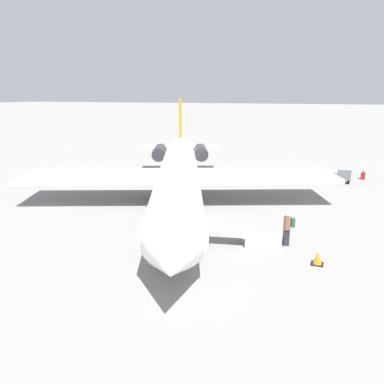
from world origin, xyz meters
The scene contains 7 objects.
ground_plane centered at (0.00, 0.00, 0.00)m, with size 600.00×600.00×0.00m, color gray.
airplane_main centered at (-0.86, -0.36, 2.09)m, with size 27.66×21.54×6.98m.
boarding_stairs centered at (4.74, 6.17, 0.38)m, with size 2.50×4.09×1.73m.
passenger centered at (4.29, 7.77, 1.00)m, with size 0.45×0.57×1.74m.
luggage_cart centered at (-11.79, 10.22, 0.46)m, with size 2.34×1.42×1.22m.
suitcase centered at (-13.55, 11.95, 0.33)m, with size 0.26×0.38×0.88m.
traffic_cone_near_stairs centered at (5.98, 9.35, 0.27)m, with size 0.53×0.53×0.59m.
Camera 1 is at (22.27, 9.81, 7.32)m, focal length 35.00 mm.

